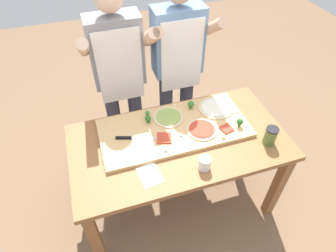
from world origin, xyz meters
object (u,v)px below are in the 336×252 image
object	(u,v)px
pizza_whole_white_garlic	(215,108)
flour_cup	(205,164)
cheese_crumble_e	(181,135)
cheese_crumble_d	(223,137)
pizza_whole_tomato_red	(202,129)
cook_right	(178,61)
chefs_knife	(131,138)
prep_table	(179,150)
cheese_crumble_a	(175,105)
broccoli_floret_center_left	(148,119)
recipe_note	(150,175)
cheese_crumble_c	(237,112)
cook_left	(119,71)
pizza_slice_near_left	(164,138)
broccoli_floret_center_right	(147,113)
broccoli_floret_front_left	(191,104)
pizza_whole_pesto_green	(169,117)
sauce_jar	(270,136)
cheese_crumble_b	(165,150)
pizza_slice_far_left	(227,129)
broccoli_floret_back_right	(240,122)

from	to	relation	value
pizza_whole_white_garlic	flour_cup	xyz separation A→B (m)	(-0.29, -0.48, 0.01)
cheese_crumble_e	flour_cup	size ratio (longest dim) A/B	0.15
cheese_crumble_d	pizza_whole_tomato_red	bearing A→B (deg)	134.30
cheese_crumble_d	cook_right	size ratio (longest dim) A/B	0.01
chefs_knife	cook_right	distance (m)	0.81
prep_table	cheese_crumble_a	size ratio (longest dim) A/B	123.69
pizza_whole_tomato_red	broccoli_floret_center_left	bearing A→B (deg)	150.49
flour_cup	recipe_note	size ratio (longest dim) A/B	0.54
cheese_crumble_a	cheese_crumble_c	distance (m)	0.48
cook_left	pizza_slice_near_left	bearing A→B (deg)	-74.78
broccoli_floret_center_right	broccoli_floret_center_left	size ratio (longest dim) A/B	0.81
broccoli_floret_front_left	cheese_crumble_c	distance (m)	0.36
pizza_whole_pesto_green	cheese_crumble_d	distance (m)	0.44
cheese_crumble_d	broccoli_floret_center_left	bearing A→B (deg)	145.78
broccoli_floret_center_right	flour_cup	distance (m)	0.60
cook_right	cheese_crumble_d	bearing A→B (deg)	-84.03
sauce_jar	cheese_crumble_b	bearing A→B (deg)	170.21
pizza_whole_white_garlic	pizza_whole_pesto_green	xyz separation A→B (m)	(-0.38, 0.01, 0.00)
cheese_crumble_a	recipe_note	world-z (taller)	cheese_crumble_a
pizza_whole_white_garlic	cheese_crumble_d	distance (m)	0.31
broccoli_floret_front_left	recipe_note	bearing A→B (deg)	-133.46
cook_left	cheese_crumble_c	bearing A→B (deg)	-35.30
pizza_whole_pesto_green	prep_table	bearing A→B (deg)	-87.37
prep_table	pizza_whole_white_garlic	world-z (taller)	pizza_whole_white_garlic
pizza_whole_tomato_red	pizza_slice_near_left	distance (m)	0.28
prep_table	cheese_crumble_e	distance (m)	0.15
pizza_slice_far_left	broccoli_floret_center_left	world-z (taller)	broccoli_floret_center_left
pizza_whole_pesto_green	broccoli_floret_center_left	xyz separation A→B (m)	(-0.16, 0.00, 0.03)
flour_cup	recipe_note	bearing A→B (deg)	171.74
chefs_knife	pizza_whole_pesto_green	size ratio (longest dim) A/B	1.26
broccoli_floret_back_right	pizza_slice_far_left	bearing A→B (deg)	-179.45
pizza_whole_pesto_green	flour_cup	bearing A→B (deg)	-80.25
cheese_crumble_a	cook_right	world-z (taller)	cook_right
broccoli_floret_back_right	recipe_note	distance (m)	0.76
cook_right	pizza_whole_white_garlic	bearing A→B (deg)	-71.53
pizza_slice_near_left	pizza_slice_far_left	world-z (taller)	same
cheese_crumble_a	cheese_crumble_c	size ratio (longest dim) A/B	0.83
broccoli_floret_front_left	flour_cup	bearing A→B (deg)	-101.89
sauce_jar	pizza_slice_near_left	bearing A→B (deg)	161.36
pizza_slice_near_left	cheese_crumble_c	size ratio (longest dim) A/B	6.81
chefs_knife	broccoli_floret_center_right	xyz separation A→B (m)	(0.17, 0.19, 0.02)
cheese_crumble_a	broccoli_floret_center_left	bearing A→B (deg)	-154.92
cheese_crumble_e	sauce_jar	distance (m)	0.62
cheese_crumble_d	cook_right	world-z (taller)	cook_right
cheese_crumble_c	recipe_note	distance (m)	0.86
broccoli_floret_center_right	cheese_crumble_e	bearing A→B (deg)	-57.50
pizza_whole_tomato_red	pizza_whole_pesto_green	world-z (taller)	same
pizza_whole_pesto_green	pizza_slice_near_left	size ratio (longest dim) A/B	2.25
prep_table	sauce_jar	size ratio (longest dim) A/B	11.18
broccoli_floret_center_left	cheese_crumble_a	xyz separation A→B (m)	(0.25, 0.12, -0.03)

